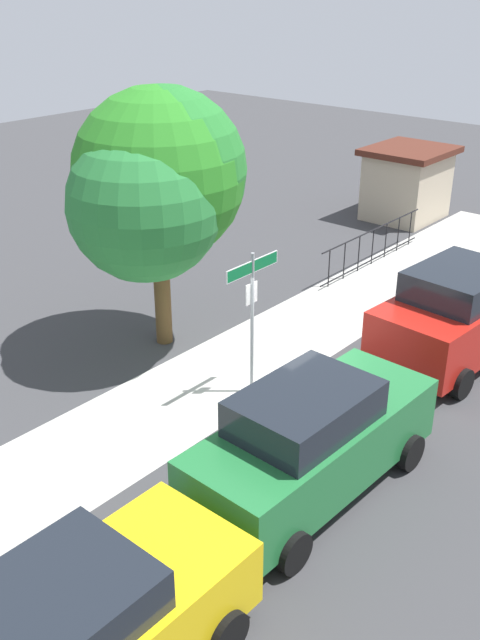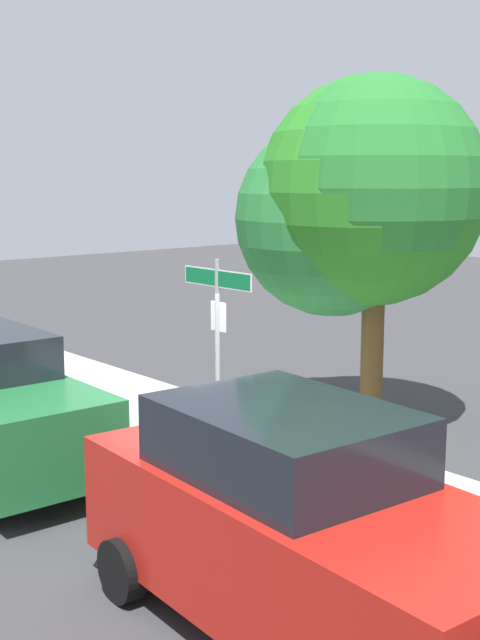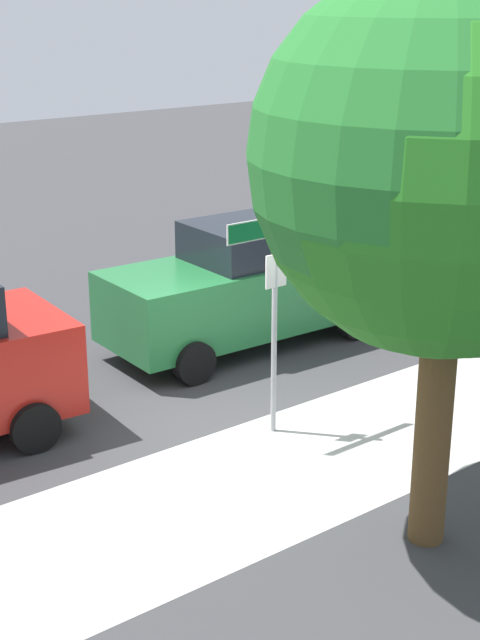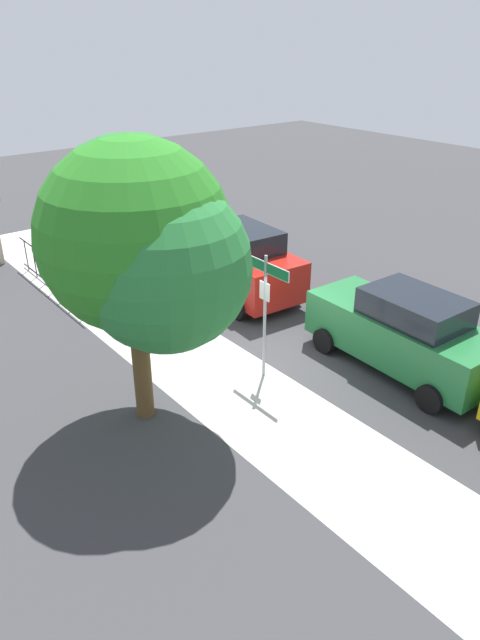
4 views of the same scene
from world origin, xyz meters
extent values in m
plane|color=#38383A|center=(0.00, 0.00, 0.00)|extent=(60.00, 60.00, 0.00)
cube|color=#ACAAA2|center=(2.00, 1.30, 0.00)|extent=(24.00, 2.60, 0.00)
cylinder|color=#9EA0A5|center=(-0.35, 0.40, 1.49)|extent=(0.07, 0.07, 2.98)
cube|color=#0F723D|center=(-0.35, 0.40, 2.71)|extent=(1.43, 0.02, 0.22)
cube|color=white|center=(-0.35, 0.40, 2.71)|extent=(1.46, 0.02, 0.25)
cube|color=silver|center=(-0.35, 0.42, 2.16)|extent=(0.32, 0.02, 0.42)
cylinder|color=brown|center=(0.04, 3.34, 1.33)|extent=(0.37, 0.37, 2.67)
sphere|color=#277B20|center=(0.03, 3.24, 3.89)|extent=(3.61, 3.61, 3.61)
sphere|color=#23712A|center=(0.13, 3.20, 3.97)|extent=(3.46, 3.46, 3.46)
sphere|color=#277735|center=(-0.60, 3.02, 3.45)|extent=(3.18, 3.18, 3.18)
cube|color=#216B35|center=(-2.06, -2.32, 0.86)|extent=(4.70, 1.87, 1.09)
cube|color=black|center=(-2.34, -2.31, 1.70)|extent=(2.28, 1.58, 0.59)
cylinder|color=black|center=(-0.46, -1.51, 0.32)|extent=(0.65, 0.24, 0.64)
cylinder|color=black|center=(-0.51, -3.23, 0.32)|extent=(0.65, 0.24, 0.64)
cylinder|color=black|center=(-3.61, -1.41, 0.32)|extent=(0.65, 0.24, 0.64)
cylinder|color=black|center=(-3.67, -3.13, 0.32)|extent=(0.65, 0.24, 0.64)
cube|color=#B11B14|center=(3.85, -2.05, 0.91)|extent=(4.82, 2.25, 1.17)
cube|color=black|center=(3.57, -2.03, 1.81)|extent=(2.37, 1.85, 0.63)
cylinder|color=black|center=(5.51, -1.20, 0.32)|extent=(0.65, 0.26, 0.64)
cylinder|color=black|center=(5.38, -3.12, 0.32)|extent=(0.65, 0.26, 0.64)
cylinder|color=black|center=(2.33, -0.98, 0.32)|extent=(0.65, 0.26, 0.64)
cylinder|color=black|center=(2.19, -2.90, 0.32)|extent=(0.65, 0.26, 0.64)
cube|color=silver|center=(8.95, -1.92, 0.79)|extent=(4.61, 1.89, 0.93)
cube|color=black|center=(8.68, -1.91, 1.52)|extent=(2.23, 1.61, 0.53)
cylinder|color=black|center=(10.53, -1.08, 0.32)|extent=(0.65, 0.24, 0.64)
cylinder|color=black|center=(10.48, -2.84, 0.32)|extent=(0.65, 0.24, 0.64)
cylinder|color=black|center=(7.42, -0.99, 0.32)|extent=(0.65, 0.24, 0.64)
cylinder|color=black|center=(7.37, -2.76, 0.32)|extent=(0.65, 0.24, 0.64)
cylinder|color=black|center=(7.38, 2.30, 1.05)|extent=(5.18, 0.04, 0.04)
cylinder|color=black|center=(7.38, 2.30, 0.12)|extent=(5.18, 0.04, 0.04)
cylinder|color=black|center=(5.16, 2.30, 0.53)|extent=(0.03, 0.03, 1.05)
cylinder|color=black|center=(5.90, 2.30, 0.53)|extent=(0.03, 0.03, 1.05)
cylinder|color=black|center=(6.64, 2.30, 0.53)|extent=(0.03, 0.03, 1.05)
cylinder|color=black|center=(7.38, 2.30, 0.53)|extent=(0.03, 0.03, 1.05)
cylinder|color=black|center=(8.12, 2.30, 0.53)|extent=(0.03, 0.03, 1.05)
cylinder|color=black|center=(8.86, 2.30, 0.53)|extent=(0.03, 0.03, 1.05)
cylinder|color=black|center=(9.60, 2.30, 0.53)|extent=(0.03, 0.03, 1.05)
camera|label=1|loc=(-9.92, -7.53, 7.60)|focal=40.15mm
camera|label=2|loc=(8.81, -7.07, 4.16)|focal=47.31mm
camera|label=3|loc=(6.86, 8.91, 5.39)|focal=53.34mm
camera|label=4|loc=(-9.04, 8.01, 7.25)|focal=32.45mm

